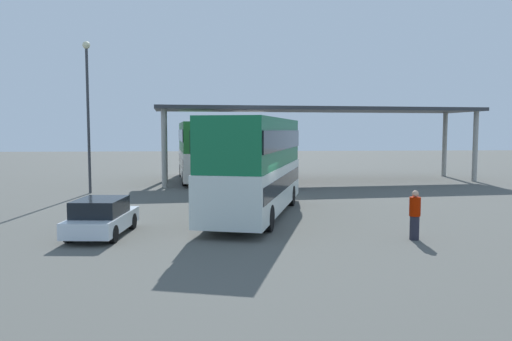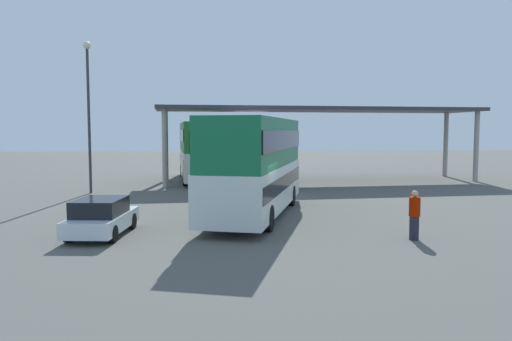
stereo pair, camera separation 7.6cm
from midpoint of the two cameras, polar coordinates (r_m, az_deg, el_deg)
name	(u,v)px [view 2 (the right image)]	position (r m, az deg, el deg)	size (l,w,h in m)	color
ground_plane	(249,228)	(19.07, -0.65, -6.70)	(140.00, 140.00, 0.00)	#52544F
double_decker_main	(256,163)	(21.59, 0.11, 0.89)	(5.27, 10.82, 4.26)	silver
parked_hatchback	(101,217)	(18.50, -17.29, -5.15)	(2.01, 3.94, 1.35)	silver
double_decker_near_canopy	(198,149)	(37.02, -6.66, 2.48)	(3.58, 11.11, 4.32)	silver
double_decker_mid_row	(253,149)	(35.07, -0.30, 2.44)	(2.72, 11.28, 4.37)	navy
depot_canopy	(321,112)	(36.60, 7.53, 6.67)	(24.02, 7.62, 5.40)	#33353A
lamppost_tall	(88,100)	(31.00, -18.70, 7.69)	(0.44, 0.44, 8.93)	#33353A
pedestrian_waiting	(414,215)	(17.84, 17.93, -4.94)	(0.38, 0.38, 1.71)	#262633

